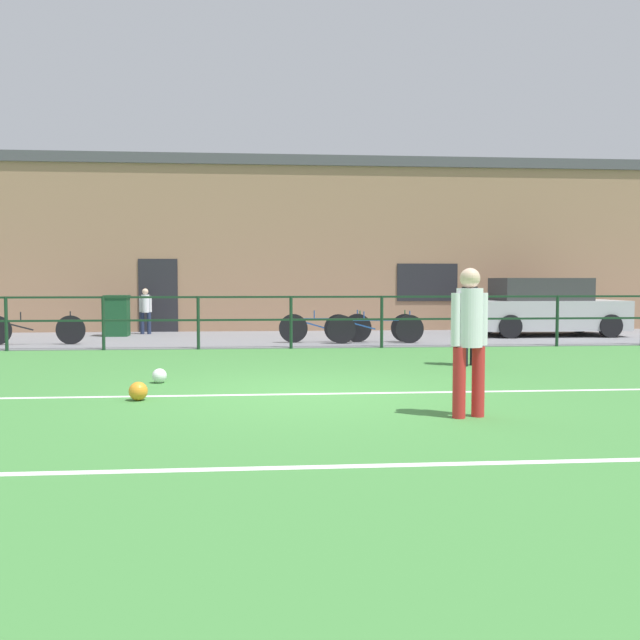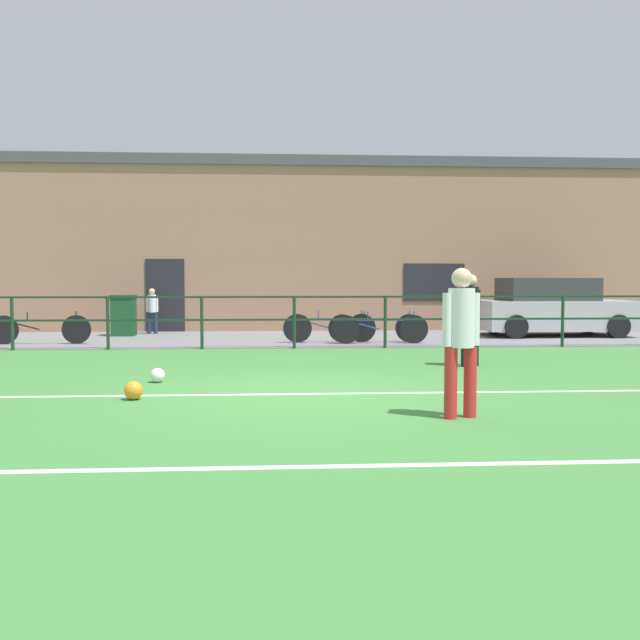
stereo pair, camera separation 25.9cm
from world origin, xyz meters
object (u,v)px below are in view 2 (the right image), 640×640
at_px(player_goalkeeper, 470,314).
at_px(bicycle_parked_0, 380,329).
at_px(spectator_child, 152,308).
at_px(soccer_ball_match, 133,390).
at_px(soccer_ball_spare, 157,375).
at_px(bicycle_parked_1, 376,328).
at_px(parked_car_red, 552,308).
at_px(bicycle_parked_2, 329,328).
at_px(player_striker, 461,333).
at_px(trash_bin_0, 124,315).
at_px(bicycle_parked_3, 40,329).

relative_size(player_goalkeeper, bicycle_parked_0, 0.70).
bearing_deg(spectator_child, soccer_ball_match, 102.92).
xyz_separation_m(soccer_ball_spare, bicycle_parked_1, (4.08, 6.10, 0.26)).
bearing_deg(bicycle_parked_0, parked_car_red, 22.23).
xyz_separation_m(parked_car_red, bicycle_parked_0, (-4.90, -2.00, -0.38)).
xyz_separation_m(bicycle_parked_1, bicycle_parked_2, (-1.10, 0.00, 0.00)).
distance_m(player_striker, parked_car_red, 11.84).
height_order(spectator_child, trash_bin_0, spectator_child).
bearing_deg(player_striker, spectator_child, 98.47).
height_order(player_goalkeeper, bicycle_parked_2, player_goalkeeper).
relative_size(bicycle_parked_0, trash_bin_0, 2.10).
bearing_deg(bicycle_parked_2, soccer_ball_spare, -116.04).
distance_m(player_goalkeeper, soccer_ball_match, 6.03).
height_order(spectator_child, bicycle_parked_1, spectator_child).
relative_size(spectator_child, bicycle_parked_3, 0.54).
distance_m(parked_car_red, bicycle_parked_1, 5.22).
relative_size(player_goalkeeper, player_striker, 0.98).
bearing_deg(soccer_ball_spare, spectator_child, 100.51).
relative_size(parked_car_red, bicycle_parked_3, 1.70).
distance_m(bicycle_parked_0, bicycle_parked_3, 7.84).
distance_m(spectator_child, parked_car_red, 10.79).
bearing_deg(soccer_ball_match, player_goalkeeper, 30.89).
height_order(spectator_child, parked_car_red, parked_car_red).
bearing_deg(bicycle_parked_1, trash_bin_0, 160.10).
height_order(player_goalkeeper, soccer_ball_spare, player_goalkeeper).
bearing_deg(trash_bin_0, bicycle_parked_3, -121.15).
bearing_deg(bicycle_parked_3, spectator_child, 55.68).
height_order(player_goalkeeper, spectator_child, player_goalkeeper).
bearing_deg(soccer_ball_spare, bicycle_parked_3, 121.29).
bearing_deg(soccer_ball_match, parked_car_red, 45.41).
relative_size(soccer_ball_spare, parked_car_red, 0.05).
bearing_deg(bicycle_parked_3, bicycle_parked_2, 0.00).
xyz_separation_m(player_goalkeeper, parked_car_red, (3.95, 6.14, -0.16)).
height_order(player_goalkeeper, trash_bin_0, player_goalkeeper).
relative_size(spectator_child, parked_car_red, 0.32).
height_order(soccer_ball_spare, bicycle_parked_1, bicycle_parked_1).
height_order(bicycle_parked_3, trash_bin_0, trash_bin_0).
xyz_separation_m(player_goalkeeper, soccer_ball_spare, (-5.08, -1.61, -0.80)).
height_order(bicycle_parked_0, trash_bin_0, trash_bin_0).
bearing_deg(player_striker, trash_bin_0, 102.25).
height_order(player_striker, soccer_ball_match, player_striker).
bearing_deg(bicycle_parked_0, trash_bin_0, 157.44).
height_order(player_striker, trash_bin_0, player_striker).
bearing_deg(bicycle_parked_1, bicycle_parked_0, -83.60).
bearing_deg(spectator_child, player_striker, 118.49).
bearing_deg(player_striker, parked_car_red, 47.40).
distance_m(soccer_ball_spare, bicycle_parked_0, 7.07).
xyz_separation_m(parked_car_red, bicycle_parked_2, (-6.05, -1.64, -0.37)).
relative_size(bicycle_parked_2, bicycle_parked_3, 0.96).
height_order(player_goalkeeper, bicycle_parked_1, player_goalkeeper).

